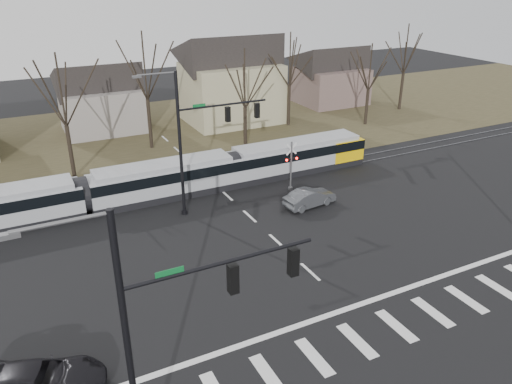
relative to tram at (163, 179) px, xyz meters
name	(u,v)px	position (x,y,z in m)	size (l,w,h in m)	color
ground	(330,290)	(4.44, -16.00, -1.50)	(140.00, 140.00, 0.00)	black
grass_verge	(159,133)	(4.44, 16.00, -1.49)	(140.00, 28.00, 0.01)	#38331E
crosswalk	(377,333)	(4.44, -20.00, -1.49)	(27.00, 2.60, 0.01)	silver
stop_line	(350,308)	(4.44, -17.80, -1.49)	(28.00, 0.35, 0.01)	silver
lane_dashes	(217,186)	(4.44, 0.00, -1.49)	(0.18, 30.00, 0.01)	silver
rail_pair	(218,187)	(4.44, -0.20, -1.47)	(90.00, 1.52, 0.06)	#59595E
tram	(163,179)	(0.00, 0.00, 0.00)	(36.29, 2.69, 2.75)	gray
sedan	(310,198)	(9.16, -6.46, -0.83)	(4.22, 1.91, 1.34)	#3E4044
suv	(36,383)	(-10.53, -16.86, -0.73)	(6.04, 4.27, 1.53)	black
signal_pole_near_left	(177,326)	(-5.97, -22.00, 4.20)	(9.28, 0.44, 10.20)	black
signal_pole_far	(202,135)	(2.03, -3.50, 4.20)	(9.28, 0.44, 10.20)	black
rail_crossing_signal	(291,167)	(9.44, -3.21, 0.39)	(1.08, 0.36, 4.00)	#59595B
tree_row	(194,97)	(6.44, 10.00, 3.50)	(59.20, 7.20, 10.00)	black
house_b	(100,94)	(-0.56, 20.00, 2.47)	(8.64, 7.56, 7.65)	gray
house_c	(231,75)	(13.44, 17.00, 3.73)	(10.80, 8.64, 10.10)	gray
house_d	(331,72)	(28.44, 19.00, 2.47)	(8.64, 7.56, 7.65)	brown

